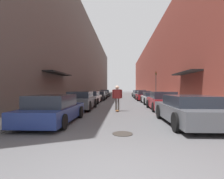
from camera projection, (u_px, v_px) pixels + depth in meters
name	position (u px, v px, depth m)	size (l,w,h in m)	color
ground	(121.00, 97.00, 30.80)	(153.52, 153.52, 0.00)	#515154
curb_strip_left	(98.00, 95.00, 38.04)	(1.80, 69.78, 0.12)	#A3A099
curb_strip_right	(145.00, 96.00, 37.49)	(1.80, 69.78, 0.12)	#A3A099
building_row_left	(85.00, 63.00, 38.16)	(4.90, 69.78, 14.49)	#564C47
building_row_right	(158.00, 68.00, 37.29)	(4.90, 69.78, 11.86)	brown
parked_car_left_0	(53.00, 109.00, 7.91)	(1.99, 4.46, 1.27)	navy
parked_car_left_1	(81.00, 101.00, 13.07)	(1.89, 4.24, 1.34)	#515459
parked_car_left_2	(91.00, 97.00, 18.52)	(1.90, 4.28, 1.29)	silver
parked_car_left_3	(99.00, 96.00, 24.13)	(1.90, 4.43, 1.19)	#232326
parked_car_left_4	(102.00, 94.00, 29.20)	(1.88, 4.16, 1.19)	#232326
parked_car_left_5	(105.00, 93.00, 34.11)	(1.92, 4.22, 1.31)	#515459
parked_car_right_0	(188.00, 110.00, 7.54)	(2.04, 4.60, 1.26)	#515459
parked_car_right_1	(162.00, 101.00, 12.73)	(1.86, 4.19, 1.33)	maroon
parked_car_right_2	(151.00, 98.00, 17.80)	(1.86, 4.45, 1.20)	#B7B7BC
parked_car_right_3	(144.00, 96.00, 22.94)	(1.98, 4.06, 1.26)	maroon
parked_car_right_4	(140.00, 94.00, 28.09)	(2.01, 4.22, 1.33)	gray
parked_car_right_5	(137.00, 93.00, 33.82)	(2.04, 4.34, 1.28)	gray
skateboarder	(117.00, 95.00, 11.93)	(0.67, 0.78, 1.76)	brown
manhole_cover	(123.00, 134.00, 5.97)	(0.70, 0.70, 0.02)	#332D28
traffic_light	(156.00, 82.00, 25.07)	(0.16, 0.22, 3.88)	#2D2D2D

